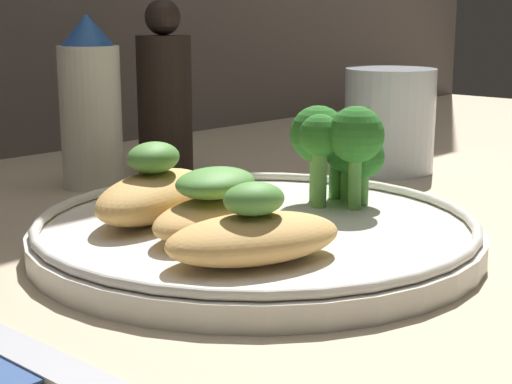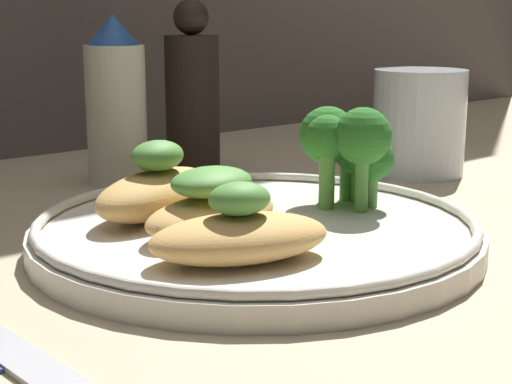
{
  "view_description": "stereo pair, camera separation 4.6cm",
  "coord_description": "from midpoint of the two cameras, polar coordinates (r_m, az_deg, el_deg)",
  "views": [
    {
      "loc": [
        -33.02,
        -31.06,
        13.76
      ],
      "look_at": [
        0.0,
        0.0,
        3.4
      ],
      "focal_mm": 55.0,
      "sensor_mm": 36.0,
      "label": 1
    },
    {
      "loc": [
        -29.67,
        -34.27,
        13.76
      ],
      "look_at": [
        0.0,
        0.0,
        3.4
      ],
      "focal_mm": 55.0,
      "sensor_mm": 36.0,
      "label": 2
    }
  ],
  "objects": [
    {
      "name": "broccoli_bunch",
      "position": [
        0.51,
        9.34,
        3.42
      ],
      "size": [
        5.97,
        6.87,
        6.69
      ],
      "color": "#569942",
      "rests_on": "plate"
    },
    {
      "name": "drinking_glass",
      "position": [
        0.7,
        13.64,
        4.93
      ],
      "size": [
        7.95,
        7.95,
        9.08
      ],
      "color": "silver",
      "rests_on": "ground_plane"
    },
    {
      "name": "sauce_bottle",
      "position": [
        0.65,
        -8.13,
        6.36
      ],
      "size": [
        4.88,
        4.88,
        13.77
      ],
      "color": "silver",
      "rests_on": "ground_plane"
    },
    {
      "name": "grilled_meat_front",
      "position": [
        0.4,
        2.15,
        -3.11
      ],
      "size": [
        10.69,
        8.13,
        4.12
      ],
      "color": "tan",
      "rests_on": "plate"
    },
    {
      "name": "grilled_meat_middle",
      "position": [
        0.44,
        -0.17,
        -1.14
      ],
      "size": [
        9.61,
        5.79,
        3.91
      ],
      "color": "tan",
      "rests_on": "plate"
    },
    {
      "name": "grilled_meat_back",
      "position": [
        0.48,
        -4.41,
        0.17
      ],
      "size": [
        11.49,
        8.1,
        4.8
      ],
      "color": "tan",
      "rests_on": "plate"
    },
    {
      "name": "plate",
      "position": [
        0.47,
        2.83,
        -2.89
      ],
      "size": [
        26.91,
        26.91,
        2.0
      ],
      "color": "silver",
      "rests_on": "ground_plane"
    },
    {
      "name": "pepper_grinder",
      "position": [
        0.69,
        -2.72,
        6.98
      ],
      "size": [
        4.72,
        4.72,
        14.98
      ],
      "color": "black",
      "rests_on": "ground_plane"
    },
    {
      "name": "ground_plane",
      "position": [
        0.47,
        2.81,
        -4.63
      ],
      "size": [
        180.0,
        180.0,
        1.0
      ],
      "primitive_type": "cube",
      "color": "tan"
    }
  ]
}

